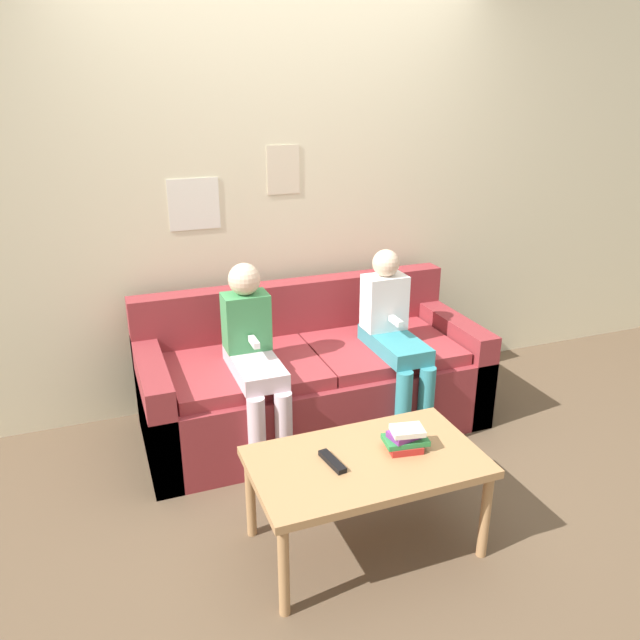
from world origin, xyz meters
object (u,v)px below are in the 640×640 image
object	(u,v)px
person_left	(254,354)
tv_remote	(332,461)
couch	(312,380)
person_right	(394,335)
coffee_table	(366,468)

from	to	relation	value
person_left	tv_remote	size ratio (longest dim) A/B	6.04
couch	tv_remote	size ratio (longest dim) A/B	11.22
couch	person_right	bearing A→B (deg)	-25.49
coffee_table	person_left	distance (m)	0.93
coffee_table	person_right	xyz separation A→B (m)	(0.57, 0.88, 0.19)
person_right	person_left	bearing A→B (deg)	179.79
person_right	tv_remote	distance (m)	1.13
couch	person_left	bearing A→B (deg)	-153.21
person_left	coffee_table	bearing A→B (deg)	-74.41
couch	person_right	size ratio (longest dim) A/B	1.86
coffee_table	person_left	xyz separation A→B (m)	(-0.24, 0.88, 0.20)
person_left	person_right	size ratio (longest dim) A/B	1.00
person_left	person_right	bearing A→B (deg)	-0.21
coffee_table	person_left	world-z (taller)	person_left
coffee_table	couch	bearing A→B (deg)	82.10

